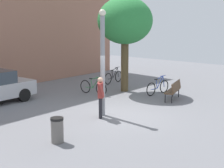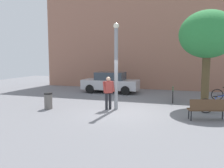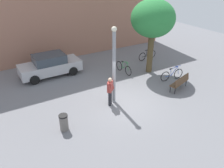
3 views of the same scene
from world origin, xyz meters
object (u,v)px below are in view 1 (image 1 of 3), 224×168
Objects in this scene: bicycle_black at (113,77)px; person_by_lamppost at (100,95)px; bicycle_blue at (158,87)px; lamppost at (103,60)px; plaza_tree at (125,22)px; bicycle_green at (93,87)px; park_bench at (174,89)px; trash_bin at (57,130)px.

person_by_lamppost is at bearing -144.32° from bicycle_black.
bicycle_black is 1.00× the size of bicycle_blue.
bicycle_blue is (4.86, 0.39, -1.94)m from lamppost.
lamppost is 0.84× the size of plaza_tree.
person_by_lamppost is at bearing -133.22° from bicycle_green.
trash_bin is (-7.64, -0.09, -0.12)m from park_bench.
bicycle_black is (5.81, 4.24, -1.94)m from lamppost.
bicycle_blue is (0.47, -1.87, -3.43)m from plaza_tree.
park_bench is 7.64m from trash_bin.
bicycle_black is 3.97m from bicycle_blue.
bicycle_blue is 8.32m from trash_bin.
park_bench is 1.99× the size of trash_bin.
park_bench is at bearing -106.48° from bicycle_black.
bicycle_green is (-3.15, -1.22, -0.00)m from bicycle_black.
bicycle_blue is 2.15× the size of trash_bin.
bicycle_green is at bearing 46.78° from person_by_lamppost.
lamppost is 2.59× the size of person_by_lamppost.
park_bench is at bearing -113.73° from bicycle_blue.
plaza_tree is at bearing 22.77° from trash_bin.
plaza_tree is at bearing 27.28° from lamppost.
person_by_lamppost is 0.92× the size of bicycle_green.
plaza_tree is at bearing 104.18° from bicycle_blue.
plaza_tree is at bearing 88.27° from park_bench.
trash_bin is at bearing -165.05° from person_by_lamppost.
trash_bin is (-2.99, -0.80, -0.54)m from person_by_lamppost.
bicycle_black is 2.15× the size of trash_bin.
park_bench is at bearing -8.74° from person_by_lamppost.
lamppost reaches higher than bicycle_black.
lamppost is 5.16m from plaza_tree.
bicycle_black is (6.17, 4.43, -0.58)m from person_by_lamppost.
lamppost reaches higher than bicycle_blue.
plaza_tree is 3.91m from bicycle_green.
plaza_tree is 6.10× the size of trash_bin.
lamppost is at bearing -152.72° from plaza_tree.
plaza_tree is 3.93m from bicycle_blue.
trash_bin is at bearing -163.61° from lamppost.
lamppost is 5.15× the size of trash_bin.
bicycle_blue is (-0.95, -3.85, -0.00)m from bicycle_black.
lamppost is 2.39× the size of bicycle_green.
bicycle_green is at bearing -158.84° from bicycle_black.
bicycle_green is (2.66, 3.02, -1.94)m from lamppost.
park_bench is 4.55m from plaza_tree.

